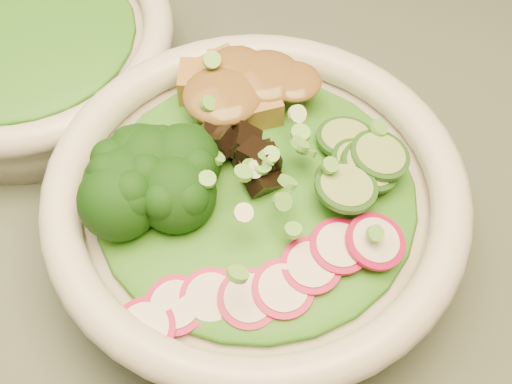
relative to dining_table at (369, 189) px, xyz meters
name	(u,v)px	position (x,y,z in m)	size (l,w,h in m)	color
dining_table	(369,189)	(0.00, 0.00, 0.00)	(1.20, 0.80, 0.75)	black
salad_bowl	(256,209)	(-0.14, -0.08, 0.15)	(0.27, 0.27, 0.07)	silver
side_bowl	(24,50)	(-0.26, 0.12, 0.15)	(0.24, 0.24, 0.06)	silver
lettuce_bed	(256,191)	(-0.14, -0.08, 0.17)	(0.20, 0.20, 0.02)	#276916
side_lettuce	(18,32)	(-0.26, 0.12, 0.17)	(0.16, 0.16, 0.02)	#276916
broccoli_florets	(154,193)	(-0.20, -0.07, 0.19)	(0.08, 0.07, 0.04)	black
radish_slices	(279,281)	(-0.15, -0.15, 0.18)	(0.11, 0.04, 0.02)	#A20C3B
cucumber_slices	(360,168)	(-0.07, -0.09, 0.19)	(0.07, 0.07, 0.04)	#8BB162
mushroom_heap	(253,162)	(-0.14, -0.07, 0.19)	(0.07, 0.07, 0.04)	black
tofu_cubes	(244,103)	(-0.13, -0.02, 0.19)	(0.09, 0.06, 0.04)	olive
peanut_sauce	(243,90)	(-0.13, -0.02, 0.20)	(0.07, 0.06, 0.02)	brown
scallion_garnish	(256,169)	(-0.14, -0.08, 0.20)	(0.19, 0.19, 0.02)	#61B43F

